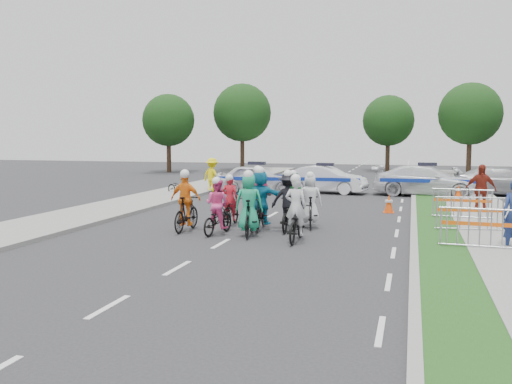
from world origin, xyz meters
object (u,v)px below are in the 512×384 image
(cone_0, at_px, (389,204))
(rider_4, at_px, (288,207))
(barrier_0, at_px, (480,230))
(barrier_1, at_px, (469,215))
(rider_8, at_px, (293,203))
(rider_1, at_px, (249,211))
(rider_0, at_px, (296,219))
(barrier_2, at_px, (462,205))
(police_car_0, at_px, (257,179))
(rider_3, at_px, (186,208))
(rider_9, at_px, (258,200))
(tree_3, at_px, (242,113))
(rider_5, at_px, (260,203))
(spectator_2, at_px, (481,189))
(marshal_hiviz, at_px, (212,175))
(cone_1, at_px, (458,192))
(tree_1, at_px, (470,114))
(rider_2, at_px, (217,213))
(tree_0, at_px, (168,120))
(tree_4, at_px, (388,121))
(police_car_2, at_px, (427,181))
(police_car_1, at_px, (325,179))
(parked_bike, at_px, (179,187))
(civilian_sedan, at_px, (503,181))
(rider_7, at_px, (310,206))

(cone_0, bearing_deg, rider_4, -119.23)
(barrier_0, distance_m, barrier_1, 2.80)
(rider_8, bearing_deg, rider_1, 79.47)
(rider_0, relative_size, barrier_2, 0.95)
(police_car_0, bearing_deg, cone_0, -140.23)
(barrier_1, distance_m, cone_0, 4.92)
(rider_3, height_order, rider_9, rider_9)
(rider_1, xyz_separation_m, tree_3, (-9.41, 30.63, 4.13))
(barrier_1, bearing_deg, rider_5, -171.73)
(spectator_2, distance_m, marshal_hiviz, 13.60)
(cone_0, height_order, cone_1, same)
(rider_3, xyz_separation_m, tree_1, (10.71, 28.31, 3.80))
(rider_2, distance_m, spectator_2, 10.50)
(barrier_2, distance_m, tree_0, 30.28)
(rider_5, height_order, barrier_0, rider_5)
(marshal_hiviz, bearing_deg, cone_1, -154.70)
(tree_1, bearing_deg, rider_1, -106.70)
(rider_8, distance_m, tree_4, 29.97)
(police_car_2, distance_m, tree_3, 23.22)
(rider_1, bearing_deg, rider_5, -100.01)
(barrier_0, height_order, cone_1, barrier_0)
(rider_1, distance_m, tree_4, 32.91)
(rider_4, relative_size, police_car_1, 0.45)
(rider_3, xyz_separation_m, parked_bike, (-4.57, 10.14, -0.34))
(civilian_sedan, xyz_separation_m, barrier_2, (-2.65, -9.57, -0.14))
(marshal_hiviz, xyz_separation_m, tree_1, (14.04, 16.63, 3.64))
(cone_1, bearing_deg, marshal_hiviz, 179.65)
(tree_3, bearing_deg, rider_0, -70.67)
(rider_3, distance_m, marshal_hiviz, 12.15)
(police_car_1, relative_size, tree_1, 0.62)
(police_car_2, height_order, spectator_2, spectator_2)
(barrier_1, bearing_deg, barrier_0, -90.00)
(rider_7, relative_size, barrier_2, 0.91)
(rider_8, relative_size, barrier_0, 0.90)
(tree_0, distance_m, tree_1, 23.09)
(rider_0, height_order, cone_0, rider_0)
(rider_3, bearing_deg, police_car_0, -84.38)
(rider_1, bearing_deg, police_car_2, -121.53)
(marshal_hiviz, height_order, cone_0, marshal_hiviz)
(barrier_0, bearing_deg, barrier_2, 90.00)
(civilian_sedan, relative_size, cone_1, 6.85)
(barrier_1, relative_size, cone_0, 2.86)
(cone_1, bearing_deg, tree_3, 130.72)
(police_car_2, xyz_separation_m, barrier_0, (0.99, -13.79, -0.18))
(barrier_1, xyz_separation_m, parked_bike, (-12.98, 8.31, -0.16))
(rider_1, xyz_separation_m, police_car_0, (-3.19, 12.53, -0.03))
(rider_1, distance_m, barrier_2, 7.93)
(rider_0, xyz_separation_m, rider_8, (-0.78, 3.40, 0.04))
(rider_9, height_order, marshal_hiviz, rider_9)
(rider_5, bearing_deg, barrier_1, -177.11)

